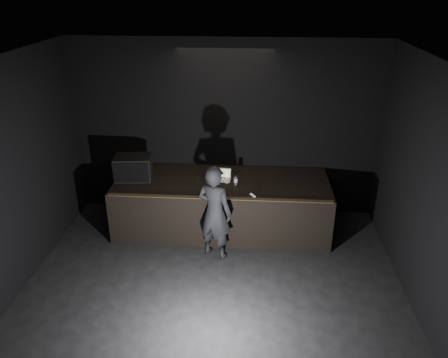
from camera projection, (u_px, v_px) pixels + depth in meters
name	position (u px, v px, depth m)	size (l,w,h in m)	color
ground	(207.00, 328.00, 6.13)	(7.00, 7.00, 0.00)	black
room_walls	(205.00, 200.00, 5.27)	(6.10, 7.10, 3.52)	black
stage_riser	(222.00, 204.00, 8.38)	(4.00, 1.50, 1.00)	black
riser_lip	(219.00, 198.00, 7.53)	(3.92, 0.10, 0.01)	brown
stage_monitor	(133.00, 168.00, 8.17)	(0.72, 0.56, 0.45)	black
cable	(218.00, 174.00, 8.43)	(0.02, 0.02, 0.86)	black
laptop	(223.00, 177.00, 8.21)	(0.30, 0.27, 0.20)	silver
beer_can	(236.00, 180.00, 7.99)	(0.07, 0.07, 0.17)	silver
plastic_cup	(223.00, 176.00, 8.24)	(0.09, 0.09, 0.11)	white
wii_remote	(253.00, 195.00, 7.61)	(0.03, 0.15, 0.03)	silver
person	(215.00, 212.00, 7.38)	(0.62, 0.41, 1.71)	black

